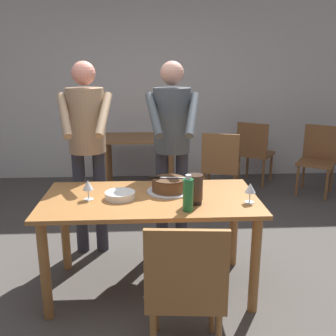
# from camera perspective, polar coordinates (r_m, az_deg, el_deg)

# --- Properties ---
(ground_plane) EXTENTS (14.00, 14.00, 0.00)m
(ground_plane) POSITION_cam_1_polar(r_m,az_deg,el_deg) (3.18, -2.47, -17.18)
(ground_plane) COLOR #4C4742
(back_wall) EXTENTS (10.00, 0.12, 2.70)m
(back_wall) POSITION_cam_1_polar(r_m,az_deg,el_deg) (5.83, -3.07, 11.84)
(back_wall) COLOR silver
(back_wall) RESTS_ON ground_plane
(main_dining_table) EXTENTS (1.58, 0.81, 0.75)m
(main_dining_table) POSITION_cam_1_polar(r_m,az_deg,el_deg) (2.88, -2.62, -6.50)
(main_dining_table) COLOR #9E6633
(main_dining_table) RESTS_ON ground_plane
(cake_on_platter) EXTENTS (0.34, 0.34, 0.11)m
(cake_on_platter) POSITION_cam_1_polar(r_m,az_deg,el_deg) (2.93, 0.16, -2.64)
(cake_on_platter) COLOR silver
(cake_on_platter) RESTS_ON main_dining_table
(cake_knife) EXTENTS (0.27, 0.04, 0.02)m
(cake_knife) POSITION_cam_1_polar(r_m,az_deg,el_deg) (2.91, -1.25, -1.42)
(cake_knife) COLOR silver
(cake_knife) RESTS_ON cake_on_platter
(plate_stack) EXTENTS (0.22, 0.22, 0.05)m
(plate_stack) POSITION_cam_1_polar(r_m,az_deg,el_deg) (2.83, -7.09, -4.01)
(plate_stack) COLOR white
(plate_stack) RESTS_ON main_dining_table
(wine_glass_near) EXTENTS (0.08, 0.08, 0.14)m
(wine_glass_near) POSITION_cam_1_polar(r_m,az_deg,el_deg) (2.82, -11.75, -2.60)
(wine_glass_near) COLOR silver
(wine_glass_near) RESTS_ON main_dining_table
(wine_glass_far) EXTENTS (0.08, 0.08, 0.14)m
(wine_glass_far) POSITION_cam_1_polar(r_m,az_deg,el_deg) (2.76, 12.06, -2.99)
(wine_glass_far) COLOR silver
(wine_glass_far) RESTS_ON main_dining_table
(water_bottle) EXTENTS (0.07, 0.07, 0.25)m
(water_bottle) POSITION_cam_1_polar(r_m,az_deg,el_deg) (2.55, 2.99, -3.92)
(water_bottle) COLOR #1E6B38
(water_bottle) RESTS_ON main_dining_table
(hurricane_lamp) EXTENTS (0.11, 0.11, 0.21)m
(hurricane_lamp) POSITION_cam_1_polar(r_m,az_deg,el_deg) (2.69, 4.02, -3.10)
(hurricane_lamp) COLOR black
(hurricane_lamp) RESTS_ON main_dining_table
(person_cutting_cake) EXTENTS (0.47, 0.55, 1.72)m
(person_cutting_cake) POSITION_cam_1_polar(r_m,az_deg,el_deg) (3.36, 0.60, 4.53)
(person_cutting_cake) COLOR #2D2D38
(person_cutting_cake) RESTS_ON ground_plane
(person_standing_beside) EXTENTS (0.47, 0.56, 1.72)m
(person_standing_beside) POSITION_cam_1_polar(r_m,az_deg,el_deg) (3.42, -11.89, 4.40)
(person_standing_beside) COLOR #2D2D38
(person_standing_beside) RESTS_ON ground_plane
(chair_near_side) EXTENTS (0.47, 0.47, 0.90)m
(chair_near_side) POSITION_cam_1_polar(r_m,az_deg,el_deg) (2.26, 2.60, -17.21)
(chair_near_side) COLOR #9E6633
(chair_near_side) RESTS_ON ground_plane
(background_table) EXTENTS (1.00, 0.70, 0.74)m
(background_table) POSITION_cam_1_polar(r_m,az_deg,el_deg) (5.24, -4.37, 2.88)
(background_table) COLOR brown
(background_table) RESTS_ON ground_plane
(background_chair_0) EXTENTS (0.55, 0.55, 0.90)m
(background_chair_0) POSITION_cam_1_polar(r_m,az_deg,el_deg) (4.77, 7.81, 0.47)
(background_chair_0) COLOR brown
(background_chair_0) RESTS_ON ground_plane
(background_chair_1) EXTENTS (0.61, 0.61, 0.90)m
(background_chair_1) POSITION_cam_1_polar(r_m,az_deg,el_deg) (5.64, 12.65, 2.55)
(background_chair_1) COLOR brown
(background_chair_1) RESTS_ON ground_plane
(background_chair_2) EXTENTS (0.61, 0.61, 0.90)m
(background_chair_2) POSITION_cam_1_polar(r_m,az_deg,el_deg) (5.49, 21.27, 1.51)
(background_chair_2) COLOR brown
(background_chair_2) RESTS_ON ground_plane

